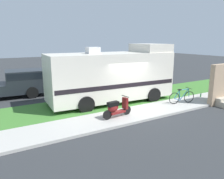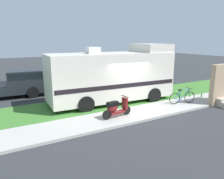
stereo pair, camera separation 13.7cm
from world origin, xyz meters
name	(u,v)px [view 2 (the right image)]	position (x,y,z in m)	size (l,w,h in m)	color
ground_plane	(130,107)	(0.00, 0.00, 0.00)	(80.00, 80.00, 0.00)	#2D3033
sidewalk	(144,112)	(0.00, -1.20, 0.06)	(24.00, 2.00, 0.12)	#ADAAA3
grass_strip	(117,100)	(0.00, 1.50, 0.04)	(24.00, 3.40, 0.08)	#3D752D
motorhome_rv	(113,75)	(-0.31, 1.47, 1.66)	(7.62, 3.00, 3.49)	silver
scooter	(116,108)	(-1.71, -1.25, 0.58)	(1.64, 0.51, 0.97)	black
bicycle	(182,97)	(2.81, -1.18, 0.50)	(1.65, 0.55, 0.89)	black
pickup_truck_near	(14,83)	(-5.39, 5.90, 0.94)	(5.88, 2.40, 1.76)	#1E2328
porch_steps	(224,89)	(5.02, -2.29, 0.97)	(2.00, 1.26, 2.40)	#B2A893
bottle_green	(214,99)	(5.05, -1.69, 0.22)	(0.07, 0.07, 0.23)	#B2B2B7
bottle_spare	(201,95)	(5.01, -0.80, 0.23)	(0.07, 0.07, 0.26)	#19722D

